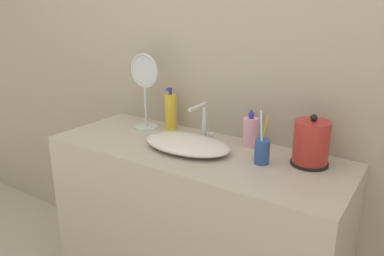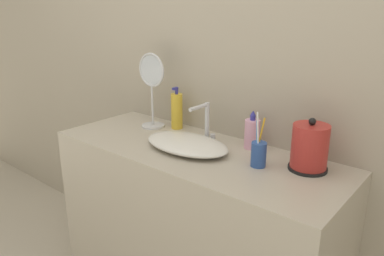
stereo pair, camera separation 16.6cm
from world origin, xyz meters
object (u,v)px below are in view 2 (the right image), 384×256
Objects in this scene: electric_kettle at (309,149)px; toothbrush_cup at (259,153)px; vanity_mirror at (152,85)px; faucet at (206,120)px; lotion_bottle at (177,111)px; shampoo_bottle at (252,133)px.

electric_kettle is 0.20m from toothbrush_cup.
electric_kettle is 0.94× the size of toothbrush_cup.
faucet is at bearing -1.04° from vanity_mirror.
lotion_bottle is 0.56× the size of vanity_mirror.
electric_kettle is 0.96× the size of lotion_bottle.
toothbrush_cup reaches higher than shampoo_bottle.
vanity_mirror is at bearing -174.02° from shampoo_bottle.
vanity_mirror reaches higher than shampoo_bottle.
shampoo_bottle is at bearing 167.71° from electric_kettle.
electric_kettle is at bearing -12.29° from shampoo_bottle.
shampoo_bottle is (0.46, -0.00, -0.02)m from lotion_bottle.
vanity_mirror is (-0.36, 0.01, 0.12)m from faucet.
toothbrush_cup is 1.03× the size of lotion_bottle.
toothbrush_cup is at bearing -15.44° from lotion_bottle.
vanity_mirror is at bearing 171.85° from toothbrush_cup.
faucet is 0.85× the size of lotion_bottle.
shampoo_bottle is at bearing 128.42° from toothbrush_cup.
electric_kettle is at bearing -0.28° from vanity_mirror.
toothbrush_cup is 0.21m from shampoo_bottle.
lotion_bottle is 0.19m from vanity_mirror.
shampoo_bottle is 0.60m from vanity_mirror.
electric_kettle is 0.54× the size of vanity_mirror.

